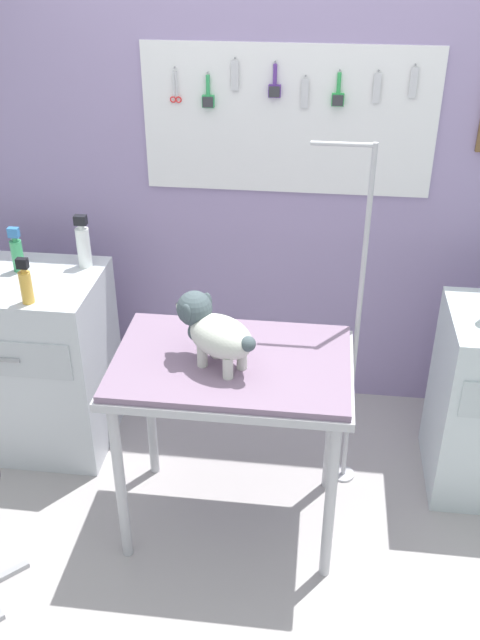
% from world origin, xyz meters
% --- Properties ---
extents(ground, '(4.40, 4.00, 0.04)m').
position_xyz_m(ground, '(0.00, 0.00, -0.02)').
color(ground, '#A7A0A0').
extents(rear_wall_panel, '(4.00, 0.11, 2.30)m').
position_xyz_m(rear_wall_panel, '(0.01, 1.28, 1.16)').
color(rear_wall_panel, '#9784B2').
rests_on(rear_wall_panel, ground).
extents(grooming_table, '(0.96, 0.64, 0.86)m').
position_xyz_m(grooming_table, '(-0.09, 0.23, 0.77)').
color(grooming_table, '#B7B7BC').
rests_on(grooming_table, ground).
extents(grooming_arm, '(0.29, 0.11, 1.64)m').
position_xyz_m(grooming_arm, '(0.40, 0.57, 0.76)').
color(grooming_arm, '#B7B7BC').
rests_on(grooming_arm, ground).
extents(dog, '(0.36, 0.30, 0.28)m').
position_xyz_m(dog, '(-0.15, 0.20, 1.01)').
color(dog, silver).
rests_on(dog, grooming_table).
extents(counter_left, '(0.80, 0.58, 0.92)m').
position_xyz_m(counter_left, '(-1.17, 0.69, 0.46)').
color(counter_left, silver).
rests_on(counter_left, ground).
extents(conditioner_bottle, '(0.06, 0.06, 0.25)m').
position_xyz_m(conditioner_bottle, '(-0.87, 0.86, 1.03)').
color(conditioner_bottle, white).
rests_on(conditioner_bottle, counter_left).
extents(shampoo_bottle, '(0.05, 0.05, 0.21)m').
position_xyz_m(shampoo_bottle, '(-1.00, 0.48, 1.01)').
color(shampoo_bottle, gold).
rests_on(shampoo_bottle, counter_left).
extents(pump_bottle_white, '(0.05, 0.05, 0.22)m').
position_xyz_m(pump_bottle_white, '(-1.16, 0.77, 1.01)').
color(pump_bottle_white, '#399E5F').
rests_on(pump_bottle_white, counter_left).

